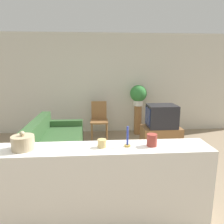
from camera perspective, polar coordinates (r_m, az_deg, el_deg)
The scene contains 13 objects.
ground_plane at distance 3.23m, azimuth -6.39°, elevation -23.18°, with size 14.00×14.00×0.00m, color gray.
wall_back at distance 6.08m, azimuth -5.58°, elevation 7.29°, with size 9.00×0.06×2.70m.
couch at distance 4.56m, azimuth -14.81°, elevation -8.52°, with size 0.95×1.89×0.79m.
tv_stand at distance 5.25m, azimuth 12.61°, elevation -6.23°, with size 0.88×0.56×0.46m.
television at distance 5.12m, azimuth 12.80°, elevation -1.04°, with size 0.66×0.53×0.52m.
wooden_chair at distance 5.65m, azimuth -3.39°, elevation -1.58°, with size 0.44×0.44×0.94m.
plant_stand at distance 6.00m, azimuth 6.73°, elevation -2.05°, with size 0.20×0.20×0.79m.
potted_plant at distance 5.87m, azimuth 6.90°, elevation 4.59°, with size 0.45×0.45×0.55m.
foreground_counter at distance 2.69m, azimuth -6.90°, elevation -18.83°, with size 2.86×0.44×0.96m.
decorative_bowl at distance 2.57m, azimuth -22.24°, elevation -7.39°, with size 0.25×0.25×0.21m.
candle_jar at distance 2.46m, azimuth -2.65°, elevation -8.17°, with size 0.10×0.10×0.09m.
candlestick at distance 2.47m, azimuth 4.06°, elevation -7.33°, with size 0.07×0.07×0.24m.
coffee_tin at distance 2.53m, azimuth 10.38°, elevation -7.21°, with size 0.12×0.12×0.14m.
Camera 1 is at (0.13, -2.63, 1.86)m, focal length 35.00 mm.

